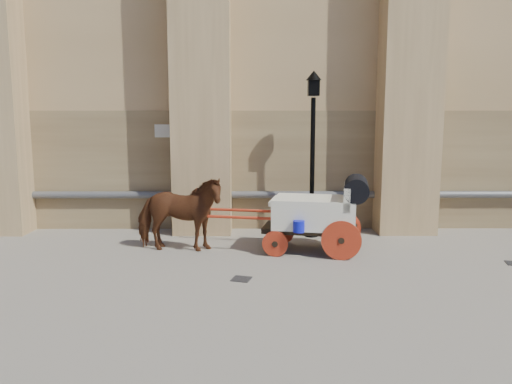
{
  "coord_description": "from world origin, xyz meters",
  "views": [
    {
      "loc": [
        0.23,
        -8.56,
        2.84
      ],
      "look_at": [
        0.3,
        1.82,
        1.28
      ],
      "focal_mm": 35.0,
      "sensor_mm": 36.0,
      "label": 1
    }
  ],
  "objects": [
    {
      "name": "ground",
      "position": [
        0.0,
        0.0,
        0.0
      ],
      "size": [
        90.0,
        90.0,
        0.0
      ],
      "primitive_type": "plane",
      "color": "gray",
      "rests_on": "ground"
    },
    {
      "name": "horse",
      "position": [
        -1.33,
        1.83,
        0.81
      ],
      "size": [
        1.98,
        1.03,
        1.61
      ],
      "primitive_type": "imported",
      "rotation": [
        0.0,
        0.0,
        1.48
      ],
      "color": "brown",
      "rests_on": "ground"
    },
    {
      "name": "carriage",
      "position": [
        1.67,
        1.75,
        0.88
      ],
      "size": [
        3.85,
        1.7,
        1.63
      ],
      "rotation": [
        0.0,
        0.0,
        -0.2
      ],
      "color": "black",
      "rests_on": "ground"
    },
    {
      "name": "street_lamp",
      "position": [
        1.64,
        3.16,
        2.09
      ],
      "size": [
        0.37,
        0.37,
        3.9
      ],
      "color": "black",
      "rests_on": "ground"
    },
    {
      "name": "drain_grate_near",
      "position": [
        0.03,
        -0.07,
        0.01
      ],
      "size": [
        0.4,
        0.4,
        0.01
      ],
      "primitive_type": "cube",
      "rotation": [
        0.0,
        0.0,
        -0.28
      ],
      "color": "black",
      "rests_on": "ground"
    }
  ]
}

